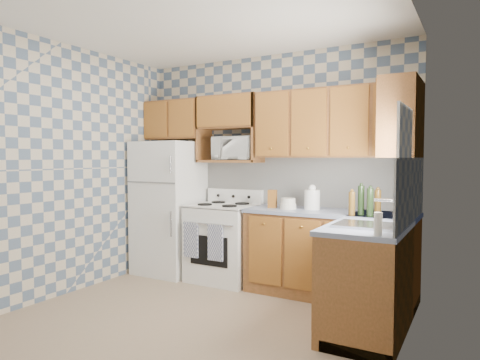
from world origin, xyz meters
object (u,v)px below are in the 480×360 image
stove_body (224,243)px  electric_kettle (312,200)px  refrigerator (169,207)px  microwave (236,148)px

stove_body → electric_kettle: bearing=2.5°
stove_body → electric_kettle: size_ratio=4.27×
electric_kettle → refrigerator: bearing=-177.8°
stove_body → microwave: microwave is taller
microwave → electric_kettle: size_ratio=2.43×
microwave → electric_kettle: 1.17m
stove_body → electric_kettle: 1.24m
refrigerator → electric_kettle: 1.91m
stove_body → refrigerator: bearing=-178.2°
refrigerator → electric_kettle: size_ratio=7.96×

